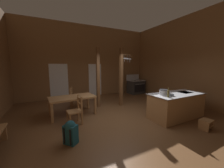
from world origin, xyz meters
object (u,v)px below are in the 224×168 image
(kitchen_island, at_px, (176,105))
(bottle_tall_on_counter, at_px, (168,93))
(dining_table, at_px, (72,99))
(stove_range, at_px, (136,86))
(step_stool, at_px, (206,124))
(stockpot_on_counter, at_px, (164,92))
(mixing_bowl_on_counter, at_px, (171,95))
(ladderback_chair_near_window, at_px, (76,111))
(ladderback_chair_by_post, at_px, (74,98))
(backpack, at_px, (71,131))

(kitchen_island, relative_size, bottle_tall_on_counter, 7.06)
(dining_table, bearing_deg, stove_range, 25.17)
(step_stool, distance_m, stockpot_on_counter, 1.53)
(mixing_bowl_on_counter, bearing_deg, kitchen_island, 17.71)
(ladderback_chair_near_window, bearing_deg, kitchen_island, -17.27)
(ladderback_chair_by_post, xyz_separation_m, mixing_bowl_on_counter, (2.71, -3.04, 0.50))
(kitchen_island, distance_m, bottle_tall_on_counter, 1.01)
(kitchen_island, relative_size, stockpot_on_counter, 6.10)
(stockpot_on_counter, relative_size, bottle_tall_on_counter, 1.16)
(kitchen_island, bearing_deg, ladderback_chair_by_post, 138.57)
(dining_table, xyz_separation_m, ladderback_chair_by_post, (0.22, 0.93, -0.20))
(dining_table, bearing_deg, kitchen_island, -29.23)
(mixing_bowl_on_counter, xyz_separation_m, bottle_tall_on_counter, (-0.24, -0.09, 0.09))
(dining_table, distance_m, stockpot_on_counter, 3.42)
(step_stool, distance_m, dining_table, 4.61)
(dining_table, relative_size, mixing_bowl_on_counter, 9.16)
(ladderback_chair_by_post, bearing_deg, stove_range, 15.93)
(ladderback_chair_by_post, xyz_separation_m, backpack, (-0.57, -2.85, -0.14))
(mixing_bowl_on_counter, bearing_deg, bottle_tall_on_counter, -159.94)
(dining_table, bearing_deg, step_stool, -40.58)
(stove_range, relative_size, step_stool, 3.41)
(dining_table, xyz_separation_m, stockpot_on_counter, (2.83, -1.89, 0.36))
(stove_range, relative_size, mixing_bowl_on_counter, 6.80)
(ladderback_chair_near_window, xyz_separation_m, ladderback_chair_by_post, (0.24, 1.78, 0.00))
(ladderback_chair_by_post, relative_size, stockpot_on_counter, 2.65)
(ladderback_chair_by_post, distance_m, mixing_bowl_on_counter, 4.11)
(stove_range, height_order, dining_table, stove_range)
(stove_range, bearing_deg, dining_table, -154.83)
(dining_table, relative_size, bottle_tall_on_counter, 5.75)
(stove_range, xyz_separation_m, stockpot_on_counter, (-1.86, -4.09, 0.53))
(step_stool, height_order, bottle_tall_on_counter, bottle_tall_on_counter)
(step_stool, relative_size, ladderback_chair_near_window, 0.41)
(ladderback_chair_near_window, xyz_separation_m, stockpot_on_counter, (2.85, -1.03, 0.56))
(stove_range, xyz_separation_m, ladderback_chair_by_post, (-4.47, -1.28, -0.03))
(kitchen_island, relative_size, mixing_bowl_on_counter, 11.25)
(mixing_bowl_on_counter, bearing_deg, step_stool, -57.50)
(step_stool, bearing_deg, mixing_bowl_on_counter, 122.50)
(ladderback_chair_by_post, bearing_deg, mixing_bowl_on_counter, -48.30)
(step_stool, bearing_deg, dining_table, 139.42)
(backpack, bearing_deg, stockpot_on_counter, 0.64)
(kitchen_island, xyz_separation_m, stove_range, (1.22, 4.15, 0.02))
(ladderback_chair_near_window, relative_size, backpack, 1.59)
(ladderback_chair_near_window, height_order, backpack, ladderback_chair_near_window)
(stove_range, height_order, bottle_tall_on_counter, stove_range)
(step_stool, bearing_deg, kitchen_island, 90.64)
(step_stool, relative_size, bottle_tall_on_counter, 1.25)
(dining_table, xyz_separation_m, mixing_bowl_on_counter, (2.93, -2.11, 0.30))
(stove_range, relative_size, ladderback_chair_by_post, 1.39)
(stove_range, distance_m, step_stool, 5.34)
(stove_range, xyz_separation_m, backpack, (-5.04, -4.13, -0.17))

